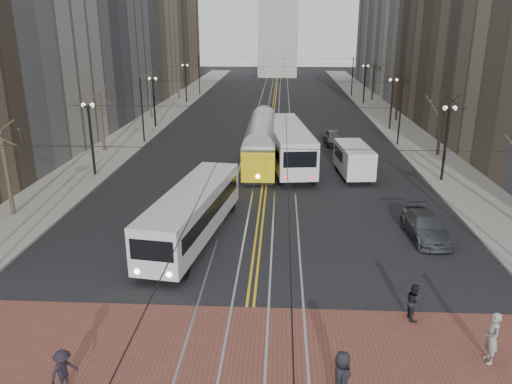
# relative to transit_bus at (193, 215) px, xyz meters

# --- Properties ---
(ground) EXTENTS (260.00, 260.00, 0.00)m
(ground) POSITION_rel_transit_bus_xyz_m (3.65, -6.11, -1.46)
(ground) COLOR black
(ground) RESTS_ON ground
(sidewalk_left) EXTENTS (5.00, 140.00, 0.15)m
(sidewalk_left) POSITION_rel_transit_bus_xyz_m (-11.35, 38.89, -1.38)
(sidewalk_left) COLOR gray
(sidewalk_left) RESTS_ON ground
(sidewalk_right) EXTENTS (5.00, 140.00, 0.15)m
(sidewalk_right) POSITION_rel_transit_bus_xyz_m (18.65, 38.89, -1.38)
(sidewalk_right) COLOR gray
(sidewalk_right) RESTS_ON ground
(crosswalk_band) EXTENTS (25.00, 6.00, 0.01)m
(crosswalk_band) POSITION_rel_transit_bus_xyz_m (3.65, -10.11, -1.45)
(crosswalk_band) COLOR brown
(crosswalk_band) RESTS_ON ground
(streetcar_rails) EXTENTS (4.80, 130.00, 0.02)m
(streetcar_rails) POSITION_rel_transit_bus_xyz_m (3.65, 38.89, -1.46)
(streetcar_rails) COLOR gray
(streetcar_rails) RESTS_ON ground
(centre_lines) EXTENTS (0.42, 130.00, 0.01)m
(centre_lines) POSITION_rel_transit_bus_xyz_m (3.65, 38.89, -1.45)
(centre_lines) COLOR gold
(centre_lines) RESTS_ON ground
(lamp_posts) EXTENTS (27.60, 57.20, 5.60)m
(lamp_posts) POSITION_rel_transit_bus_xyz_m (3.65, 22.64, 1.34)
(lamp_posts) COLOR black
(lamp_posts) RESTS_ON ground
(street_trees) EXTENTS (31.68, 53.28, 5.60)m
(street_trees) POSITION_rel_transit_bus_xyz_m (3.65, 29.14, 1.34)
(street_trees) COLOR #382D23
(street_trees) RESTS_ON ground
(trolley_wires) EXTENTS (25.96, 120.00, 6.60)m
(trolley_wires) POSITION_rel_transit_bus_xyz_m (3.65, 28.73, 2.31)
(trolley_wires) COLOR black
(trolley_wires) RESTS_ON ground
(transit_bus) EXTENTS (4.13, 11.91, 2.92)m
(transit_bus) POSITION_rel_transit_bus_xyz_m (0.00, 0.00, 0.00)
(transit_bus) COLOR silver
(transit_bus) RESTS_ON ground
(streetcar) EXTENTS (2.55, 13.53, 3.19)m
(streetcar) POSITION_rel_transit_bus_xyz_m (3.15, 16.27, 0.13)
(streetcar) COLOR yellow
(streetcar) RESTS_ON ground
(rear_bus) EXTENTS (4.46, 13.43, 3.44)m
(rear_bus) POSITION_rel_transit_bus_xyz_m (5.45, 15.80, 0.26)
(rear_bus) COLOR silver
(rear_bus) RESTS_ON ground
(cargo_van) EXTENTS (2.68, 5.87, 2.52)m
(cargo_van) POSITION_rel_transit_bus_xyz_m (10.65, 12.90, -0.20)
(cargo_van) COLOR silver
(cargo_van) RESTS_ON ground
(sedan_grey) EXTENTS (2.08, 4.55, 1.51)m
(sedan_grey) POSITION_rel_transit_bus_xyz_m (10.16, 23.72, -0.70)
(sedan_grey) COLOR #3C3F43
(sedan_grey) RESTS_ON ground
(sedan_parked) EXTENTS (2.16, 4.91, 1.40)m
(sedan_parked) POSITION_rel_transit_bus_xyz_m (13.15, 0.88, -0.76)
(sedan_parked) COLOR #404448
(sedan_parked) RESTS_ON ground
(pedestrian_a) EXTENTS (0.64, 0.94, 1.85)m
(pedestrian_a) POSITION_rel_transit_bus_xyz_m (6.91, -12.61, -0.52)
(pedestrian_a) COLOR black
(pedestrian_a) RESTS_ON crosswalk_band
(pedestrian_b) EXTENTS (0.48, 0.72, 1.97)m
(pedestrian_b) POSITION_rel_transit_bus_xyz_m (12.48, -10.28, -0.46)
(pedestrian_b) COLOR gray
(pedestrian_b) RESTS_ON crosswalk_band
(pedestrian_c) EXTENTS (0.67, 0.82, 1.57)m
(pedestrian_c) POSITION_rel_transit_bus_xyz_m (10.42, -7.61, -0.66)
(pedestrian_c) COLOR black
(pedestrian_c) RESTS_ON crosswalk_band
(pedestrian_d) EXTENTS (1.02, 1.17, 1.58)m
(pedestrian_d) POSITION_rel_transit_bus_xyz_m (-2.11, -12.61, -0.66)
(pedestrian_d) COLOR black
(pedestrian_d) RESTS_ON crosswalk_band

